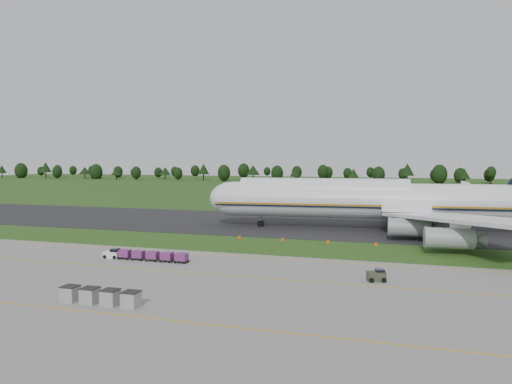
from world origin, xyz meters
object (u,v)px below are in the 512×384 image
(aircraft, at_px, (380,200))
(baggage_train, at_px, (144,255))
(utility_cart, at_px, (376,277))
(edge_markers, at_px, (305,241))
(uld_row, at_px, (100,296))

(aircraft, bearing_deg, baggage_train, -126.64)
(utility_cart, height_order, edge_markers, utility_cart)
(utility_cart, bearing_deg, baggage_train, 175.38)
(aircraft, relative_size, utility_cart, 31.54)
(utility_cart, distance_m, edge_markers, 28.42)
(baggage_train, distance_m, uld_row, 21.75)
(aircraft, bearing_deg, uld_row, -111.20)
(baggage_train, relative_size, utility_cart, 5.47)
(baggage_train, relative_size, uld_row, 1.52)
(baggage_train, bearing_deg, aircraft, 53.36)
(edge_markers, bearing_deg, baggage_train, -131.05)
(aircraft, height_order, baggage_train, aircraft)
(edge_markers, bearing_deg, utility_cart, -60.83)
(aircraft, relative_size, baggage_train, 5.76)
(aircraft, height_order, edge_markers, aircraft)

